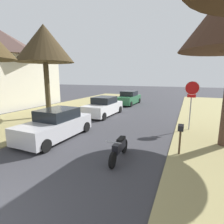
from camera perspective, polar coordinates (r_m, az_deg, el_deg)
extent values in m
cylinder|color=#9EA0A5|center=(12.11, 23.47, 0.15)|extent=(0.07, 0.22, 2.25)
cylinder|color=white|center=(11.84, 24.01, 6.94)|extent=(0.81, 0.15, 0.80)
cylinder|color=red|center=(11.84, 24.01, 6.94)|extent=(0.76, 0.15, 0.76)
cube|color=red|center=(11.91, 23.83, 4.69)|extent=(0.48, 0.09, 0.20)
cylinder|color=#473C26|center=(15.46, -19.72, 6.51)|extent=(0.40, 0.40, 4.32)
cone|color=#392D1B|center=(15.62, -20.63, 19.63)|extent=(4.40, 4.40, 2.80)
cylinder|color=#473C26|center=(16.05, -20.09, 16.06)|extent=(1.11, 0.86, 1.07)
cylinder|color=#473C26|center=(15.72, -22.91, 16.97)|extent=(0.84, 1.40, 1.59)
cube|color=#BCBCC1|center=(10.21, -17.41, -4.71)|extent=(1.92, 4.44, 0.85)
cube|color=black|center=(10.21, -16.83, -0.61)|extent=(1.65, 2.06, 0.56)
cylinder|color=black|center=(8.60, -20.28, -9.95)|extent=(0.21, 0.60, 0.60)
cylinder|color=black|center=(9.85, -27.60, -7.85)|extent=(0.21, 0.60, 0.60)
cylinder|color=black|center=(11.04, -8.22, -4.68)|extent=(0.21, 0.60, 0.60)
cylinder|color=black|center=(12.04, -15.23, -3.63)|extent=(0.21, 0.60, 0.60)
cube|color=white|center=(15.54, -2.75, 1.15)|extent=(1.92, 4.44, 0.85)
cube|color=black|center=(15.63, -2.41, 3.82)|extent=(1.65, 2.06, 0.56)
cylinder|color=black|center=(13.77, -2.65, -1.39)|extent=(0.21, 0.60, 0.60)
cylinder|color=black|center=(14.63, -8.73, -0.77)|extent=(0.21, 0.60, 0.60)
cylinder|color=black|center=(16.72, 2.49, 0.85)|extent=(0.21, 0.60, 0.60)
cylinder|color=black|center=(17.43, -2.82, 1.28)|extent=(0.21, 0.60, 0.60)
cube|color=#28663D|center=(21.73, 5.20, 3.99)|extent=(1.92, 4.44, 0.85)
cube|color=black|center=(21.86, 5.43, 5.89)|extent=(1.65, 2.06, 0.56)
cylinder|color=black|center=(19.94, 5.98, 2.49)|extent=(0.21, 0.60, 0.60)
cylinder|color=black|center=(20.55, 1.37, 2.81)|extent=(0.21, 0.60, 0.60)
cylinder|color=black|center=(23.07, 8.59, 3.60)|extent=(0.21, 0.60, 0.60)
cylinder|color=black|center=(23.60, 4.52, 3.86)|extent=(0.21, 0.60, 0.60)
cylinder|color=black|center=(6.80, 0.19, -14.98)|extent=(0.12, 0.60, 0.60)
cylinder|color=black|center=(8.05, 3.95, -10.70)|extent=(0.12, 0.60, 0.60)
cube|color=black|center=(7.31, 2.26, -10.66)|extent=(0.27, 1.02, 0.36)
cube|color=black|center=(7.46, 2.90, -8.56)|extent=(0.24, 0.57, 0.12)
cylinder|color=#9EA0A5|center=(6.63, 0.51, -9.57)|extent=(0.60, 0.06, 0.04)
cube|color=beige|center=(22.70, -30.99, 8.14)|extent=(6.02, 10.69, 5.42)
cube|color=brown|center=(8.23, 20.62, -8.90)|extent=(0.08, 0.08, 1.05)
cube|color=black|center=(8.04, 20.93, -4.63)|extent=(0.22, 0.44, 0.22)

